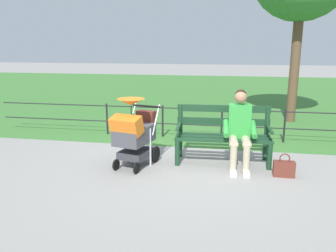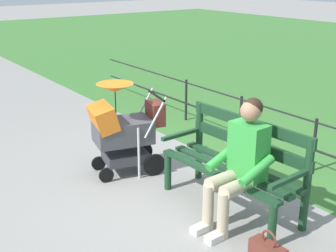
% 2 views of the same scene
% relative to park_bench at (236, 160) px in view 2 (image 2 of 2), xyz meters
% --- Properties ---
extents(ground_plane, '(60.00, 60.00, 0.00)m').
position_rel_park_bench_xyz_m(ground_plane, '(0.69, 0.12, -0.53)').
color(ground_plane, gray).
extents(park_bench, '(1.62, 0.67, 0.96)m').
position_rel_park_bench_xyz_m(park_bench, '(0.00, 0.00, 0.00)').
color(park_bench, '#193D23').
rests_on(park_bench, ground).
extents(person_on_bench, '(0.55, 0.74, 1.28)m').
position_rel_park_bench_xyz_m(person_on_bench, '(-0.27, 0.22, 0.15)').
color(person_on_bench, tan).
rests_on(person_on_bench, ground).
extents(stroller, '(0.69, 0.97, 1.15)m').
position_rel_park_bench_xyz_m(stroller, '(1.42, 0.53, 0.07)').
color(stroller, black).
rests_on(stroller, ground).
extents(park_fence, '(8.96, 0.04, 0.70)m').
position_rel_park_bench_xyz_m(park_fence, '(0.19, -1.40, -0.10)').
color(park_fence, black).
rests_on(park_fence, ground).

